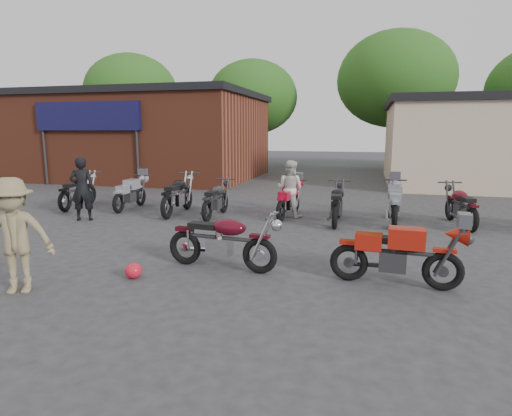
% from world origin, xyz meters
% --- Properties ---
extents(ground, '(90.00, 90.00, 0.00)m').
position_xyz_m(ground, '(0.00, 0.00, 0.00)').
color(ground, '#2F2F31').
extents(brick_building, '(12.00, 8.00, 4.00)m').
position_xyz_m(brick_building, '(-9.00, 14.00, 2.00)').
color(brick_building, brown).
rests_on(brick_building, ground).
extents(stucco_building, '(10.00, 8.00, 3.50)m').
position_xyz_m(stucco_building, '(8.50, 15.00, 1.75)').
color(stucco_building, tan).
rests_on(stucco_building, ground).
extents(tree_0, '(6.56, 6.56, 8.20)m').
position_xyz_m(tree_0, '(-14.00, 22.00, 4.10)').
color(tree_0, '#264D14').
rests_on(tree_0, ground).
extents(tree_1, '(5.92, 5.92, 7.40)m').
position_xyz_m(tree_1, '(-5.00, 22.00, 3.70)').
color(tree_1, '#264D14').
rests_on(tree_1, ground).
extents(tree_2, '(7.04, 7.04, 8.80)m').
position_xyz_m(tree_2, '(4.00, 22.00, 4.40)').
color(tree_2, '#264D14').
rests_on(tree_2, ground).
extents(vintage_motorcycle, '(2.03, 0.85, 1.14)m').
position_xyz_m(vintage_motorcycle, '(0.29, 0.60, 0.57)').
color(vintage_motorcycle, '#4D0916').
rests_on(vintage_motorcycle, ground).
extents(sportbike, '(1.96, 0.76, 1.11)m').
position_xyz_m(sportbike, '(3.16, 0.50, 0.56)').
color(sportbike, red).
rests_on(sportbike, ground).
extents(helmet, '(0.29, 0.29, 0.26)m').
position_xyz_m(helmet, '(-0.97, -0.23, 0.13)').
color(helmet, red).
rests_on(helmet, ground).
extents(person_dark, '(0.74, 0.62, 1.72)m').
position_xyz_m(person_dark, '(-4.71, 3.57, 0.86)').
color(person_dark, black).
rests_on(person_dark, ground).
extents(person_light, '(0.91, 0.79, 1.59)m').
position_xyz_m(person_light, '(0.57, 5.47, 0.79)').
color(person_light, silver).
rests_on(person_light, ground).
extents(person_tan, '(1.28, 1.04, 1.72)m').
position_xyz_m(person_tan, '(-2.31, -1.21, 0.86)').
color(person_tan, '#867653').
rests_on(person_tan, ground).
extents(row_bike_0, '(0.89, 2.07, 1.16)m').
position_xyz_m(row_bike_0, '(-6.10, 5.22, 0.58)').
color(row_bike_0, black).
rests_on(row_bike_0, ground).
extents(row_bike_1, '(0.70, 1.90, 1.09)m').
position_xyz_m(row_bike_1, '(-4.38, 5.40, 0.54)').
color(row_bike_1, '#9C9DAA').
rests_on(row_bike_1, ground).
extents(row_bike_2, '(0.82, 2.17, 1.24)m').
position_xyz_m(row_bike_2, '(-2.64, 5.07, 0.62)').
color(row_bike_2, black).
rests_on(row_bike_2, ground).
extents(row_bike_3, '(0.65, 1.91, 1.10)m').
position_xyz_m(row_bike_3, '(-1.41, 4.90, 0.55)').
color(row_bike_3, '#262629').
rests_on(row_bike_3, ground).
extents(row_bike_4, '(0.83, 1.91, 1.07)m').
position_xyz_m(row_bike_4, '(0.55, 5.45, 0.54)').
color(row_bike_4, '#B10E29').
rests_on(row_bike_4, ground).
extents(row_bike_5, '(0.68, 1.99, 1.15)m').
position_xyz_m(row_bike_5, '(1.91, 4.98, 0.57)').
color(row_bike_5, black).
rests_on(row_bike_5, ground).
extents(row_bike_6, '(0.72, 2.04, 1.17)m').
position_xyz_m(row_bike_6, '(3.36, 5.31, 0.59)').
color(row_bike_6, gray).
rests_on(row_bike_6, ground).
extents(row_bike_7, '(0.97, 2.04, 1.13)m').
position_xyz_m(row_bike_7, '(4.96, 5.41, 0.57)').
color(row_bike_7, '#570A16').
rests_on(row_bike_7, ground).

